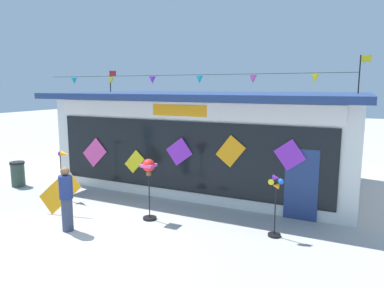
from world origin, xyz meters
name	(u,v)px	position (x,y,z in m)	size (l,w,h in m)	color
ground_plane	(88,237)	(0.00, 0.00, 0.00)	(80.00, 80.00, 0.00)	#ADAAA5
kite_shop_building	(214,137)	(0.75, 6.35, 1.74)	(10.86, 6.58, 4.67)	silver
wind_spinner_far_left	(64,167)	(-2.76, 2.02, 1.09)	(0.59, 0.29, 1.60)	black
wind_spinner_left	(149,173)	(0.72, 1.69, 1.32)	(0.38, 0.38, 1.72)	black
wind_spinner_center_left	(275,199)	(4.13, 2.03, 0.96)	(0.35, 0.32, 1.58)	black
person_mid_plaza	(66,199)	(-0.75, 0.10, 0.86)	(0.34, 0.34, 1.68)	#333D56
trash_bin	(18,174)	(-5.51, 2.42, 0.47)	(0.52, 0.52, 0.93)	#2D4238
display_kite_on_ground	(60,192)	(-1.85, 0.94, 0.66)	(0.68, 0.03, 1.23)	orange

